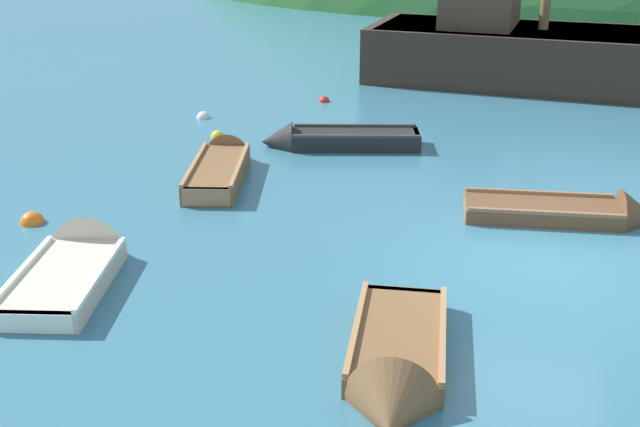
{
  "coord_description": "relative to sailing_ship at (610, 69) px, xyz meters",
  "views": [
    {
      "loc": [
        0.91,
        -11.74,
        5.51
      ],
      "look_at": [
        -3.96,
        0.36,
        0.17
      ],
      "focal_mm": 43.45,
      "sensor_mm": 36.0,
      "label": 1
    }
  ],
  "objects": [
    {
      "name": "buoy_red",
      "position": [
        -7.56,
        -4.75,
        -0.64
      ],
      "size": [
        0.32,
        0.32,
        0.32
      ],
      "primitive_type": "sphere",
      "color": "red",
      "rests_on": "ground"
    },
    {
      "name": "buoy_white",
      "position": [
        -9.91,
        -7.64,
        -0.64
      ],
      "size": [
        0.35,
        0.35,
        0.35
      ],
      "primitive_type": "sphere",
      "color": "white",
      "rests_on": "ground"
    },
    {
      "name": "rowboat_far",
      "position": [
        -7.09,
        -16.53,
        -0.54
      ],
      "size": [
        2.22,
        3.33,
        1.22
      ],
      "rotation": [
        0.0,
        0.0,
        1.91
      ],
      "color": "beige",
      "rests_on": "ground"
    },
    {
      "name": "rowboat_portside",
      "position": [
        -7.25,
        -11.49,
        -0.5
      ],
      "size": [
        2.15,
        3.66,
        0.97
      ],
      "rotation": [
        0.0,
        0.0,
        1.92
      ],
      "color": "brown",
      "rests_on": "ground"
    },
    {
      "name": "rowboat_center",
      "position": [
        0.03,
        -11.26,
        -0.56
      ],
      "size": [
        3.64,
        1.91,
        1.05
      ],
      "rotation": [
        0.0,
        0.0,
        0.25
      ],
      "color": "brown",
      "rests_on": "ground"
    },
    {
      "name": "buoy_orange",
      "position": [
        -9.17,
        -15.14,
        -0.64
      ],
      "size": [
        0.43,
        0.43,
        0.43
      ],
      "primitive_type": "sphere",
      "color": "orange",
      "rests_on": "ground"
    },
    {
      "name": "buoy_yellow",
      "position": [
        -8.69,
        -9.07,
        -0.64
      ],
      "size": [
        0.33,
        0.33,
        0.33
      ],
      "primitive_type": "sphere",
      "color": "yellow",
      "rests_on": "ground"
    },
    {
      "name": "sailing_ship",
      "position": [
        0.0,
        0.0,
        0.0
      ],
      "size": [
        17.89,
        4.69,
        13.11
      ],
      "rotation": [
        0.0,
        0.0,
        0.04
      ],
      "color": "#38281E",
      "rests_on": "ground"
    },
    {
      "name": "shore_hill",
      "position": [
        -2.46,
        20.68,
        -0.64
      ],
      "size": [
        46.27,
        18.53,
        13.92
      ],
      "primitive_type": "ellipsoid",
      "color": "#387033",
      "rests_on": "ground"
    },
    {
      "name": "rowboat_outer_left",
      "position": [
        -5.74,
        -8.77,
        -0.51
      ],
      "size": [
        3.84,
        2.26,
        0.95
      ],
      "rotation": [
        0.0,
        0.0,
        3.51
      ],
      "color": "black",
      "rests_on": "ground"
    },
    {
      "name": "ground_plane",
      "position": [
        -0.35,
        -13.5,
        -0.64
      ],
      "size": [
        120.0,
        120.0,
        0.0
      ],
      "primitive_type": "plane",
      "color": "teal"
    },
    {
      "name": "rowboat_near_dock",
      "position": [
        -1.61,
        -17.31,
        -0.55
      ],
      "size": [
        1.83,
        3.25,
        1.14
      ],
      "rotation": [
        0.0,
        0.0,
        4.94
      ],
      "color": "brown",
      "rests_on": "ground"
    }
  ]
}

